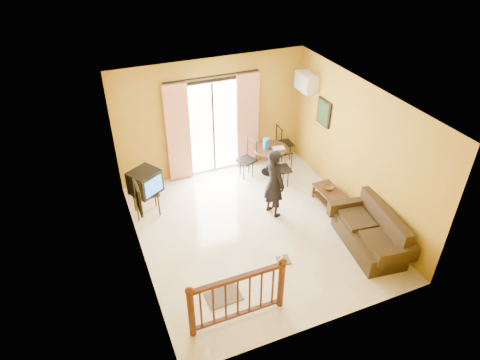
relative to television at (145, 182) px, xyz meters
name	(u,v)px	position (x,y,z in m)	size (l,w,h in m)	color
ground	(255,230)	(1.87, -1.38, -0.79)	(5.00, 5.00, 0.00)	beige
room_shell	(257,158)	(1.87, -1.38, 0.91)	(5.00, 5.00, 5.00)	white
balcony_door	(213,127)	(1.87, 1.06, 0.40)	(2.25, 0.14, 2.46)	black
tv_table	(145,195)	(-0.03, 0.00, -0.33)	(0.54, 0.45, 0.54)	black
television	(145,182)	(0.00, 0.00, 0.00)	(0.74, 0.72, 0.50)	black
picture_left	(138,198)	(-0.35, -1.58, 0.76)	(0.05, 0.42, 0.52)	black
dining_table	(270,153)	(3.07, 0.46, -0.25)	(0.82, 0.82, 0.69)	black
water_jug	(266,143)	(2.96, 0.48, 0.03)	(0.14, 0.14, 0.27)	blue
serving_tray	(278,148)	(3.24, 0.36, -0.09)	(0.28, 0.18, 0.02)	#F1E3CD
dining_chairs	(270,173)	(3.08, 0.43, -0.79)	(1.67, 1.47, 0.95)	black
air_conditioner	(306,82)	(3.96, 0.57, 1.36)	(0.31, 0.60, 0.40)	white
botanical_print	(324,113)	(4.08, -0.08, 0.86)	(0.05, 0.50, 0.60)	black
coffee_table	(329,195)	(3.72, -1.19, -0.56)	(0.44, 0.79, 0.36)	black
bowl	(329,188)	(3.72, -1.13, -0.40)	(0.21, 0.21, 0.07)	brown
sofa	(371,233)	(3.72, -2.65, -0.49)	(0.99, 1.80, 0.81)	#322413
standing_person	(274,183)	(2.44, -1.00, -0.02)	(0.56, 0.37, 1.53)	black
stair_balustrade	(238,295)	(0.72, -3.28, -0.23)	(1.63, 0.13, 1.04)	#471E0F
doormat	(224,296)	(0.66, -2.77, -0.78)	(0.60, 0.40, 0.02)	#534D42
sandals	(284,260)	(1.99, -2.40, -0.78)	(0.28, 0.26, 0.03)	brown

